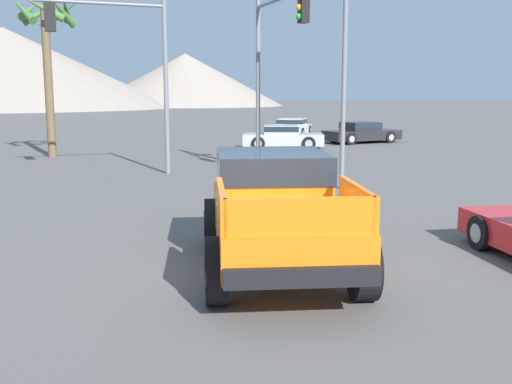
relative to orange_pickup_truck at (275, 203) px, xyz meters
name	(u,v)px	position (x,y,z in m)	size (l,w,h in m)	color
ground_plane	(268,271)	(-0.25, -0.28, -1.06)	(320.00, 320.00, 0.00)	#5B5956
orange_pickup_truck	(275,203)	(0.00, 0.00, 0.00)	(3.28, 5.28, 1.84)	orange
parked_car_silver	(282,137)	(8.13, 18.84, -0.45)	(4.36, 3.07, 1.19)	#B7BABF
parked_car_dark	(361,132)	(13.68, 20.56, -0.46)	(4.44, 2.21, 1.16)	#232328
parked_car_white	(292,127)	(12.05, 26.48, -0.47)	(4.07, 4.72, 1.13)	white
traffic_light_main	(275,49)	(4.16, 10.21, 3.23)	(0.38, 4.48, 6.10)	slate
traffic_light_crosswalk	(118,52)	(-0.86, 11.73, 3.12)	(4.26, 0.38, 5.95)	slate
street_lamp_post	(345,25)	(4.90, 6.71, 3.69)	(0.90, 0.24, 7.93)	slate
palm_tree_leaning	(47,35)	(-2.84, 18.79, 4.17)	(3.08, 3.02, 6.89)	brown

